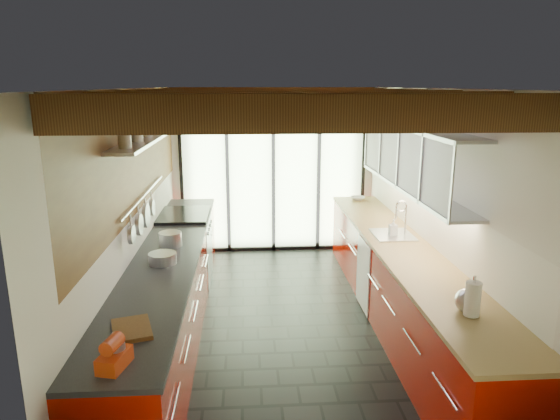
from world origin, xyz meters
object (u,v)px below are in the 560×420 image
(stand_mixer, at_px, (114,354))
(paper_towel, at_px, (473,299))
(bowl, at_px, (358,198))
(soap_bottle, at_px, (393,228))
(kettle, at_px, (467,299))

(stand_mixer, height_order, paper_towel, paper_towel)
(stand_mixer, relative_size, bowl, 1.25)
(soap_bottle, height_order, bowl, soap_bottle)
(stand_mixer, distance_m, kettle, 2.62)
(paper_towel, height_order, bowl, paper_towel)
(stand_mixer, xyz_separation_m, soap_bottle, (2.54, 2.62, 0.01))
(kettle, xyz_separation_m, paper_towel, (0.00, -0.09, 0.04))
(paper_towel, relative_size, soap_bottle, 1.62)
(kettle, bearing_deg, soap_bottle, 90.00)
(bowl, bearing_deg, kettle, -90.00)
(bowl, bearing_deg, paper_towel, -90.00)
(stand_mixer, xyz_separation_m, bowl, (2.54, 4.49, -0.06))
(stand_mixer, xyz_separation_m, paper_towel, (2.54, 0.54, 0.05))
(paper_towel, height_order, soap_bottle, paper_towel)
(stand_mixer, bearing_deg, paper_towel, 11.98)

